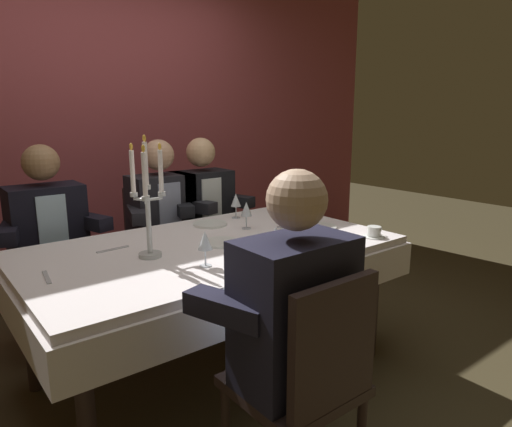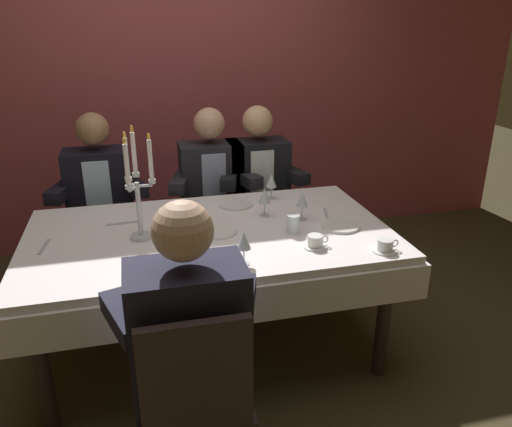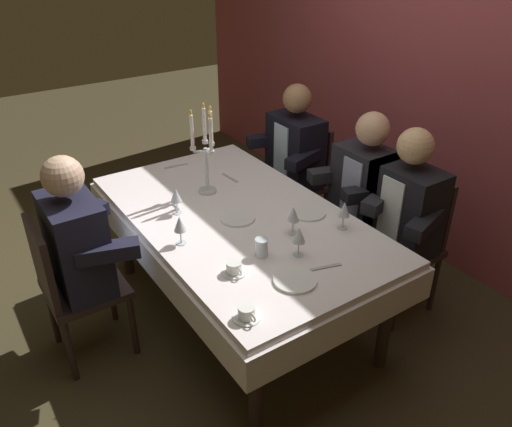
# 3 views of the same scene
# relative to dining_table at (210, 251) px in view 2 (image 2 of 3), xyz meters

# --- Properties ---
(ground_plane) EXTENTS (12.00, 12.00, 0.00)m
(ground_plane) POSITION_rel_dining_table_xyz_m (0.00, 0.00, -0.62)
(ground_plane) COLOR #3F3621
(back_wall) EXTENTS (6.00, 0.12, 2.70)m
(back_wall) POSITION_rel_dining_table_xyz_m (0.00, 1.66, 0.73)
(back_wall) COLOR #9F4247
(back_wall) RESTS_ON ground_plane
(dining_table) EXTENTS (1.94, 1.14, 0.74)m
(dining_table) POSITION_rel_dining_table_xyz_m (0.00, 0.00, 0.00)
(dining_table) COLOR white
(dining_table) RESTS_ON ground_plane
(candelabra) EXTENTS (0.15, 0.17, 0.58)m
(candelabra) POSITION_rel_dining_table_xyz_m (-0.35, -0.01, 0.38)
(candelabra) COLOR silver
(candelabra) RESTS_ON dining_table
(dinner_plate_0) EXTENTS (0.20, 0.20, 0.01)m
(dinner_plate_0) POSITION_rel_dining_table_xyz_m (0.04, -0.03, 0.13)
(dinner_plate_0) COLOR white
(dinner_plate_0) RESTS_ON dining_table
(dinner_plate_1) EXTENTS (0.21, 0.21, 0.01)m
(dinner_plate_1) POSITION_rel_dining_table_xyz_m (0.70, -0.11, 0.13)
(dinner_plate_1) COLOR white
(dinner_plate_1) RESTS_ON dining_table
(dinner_plate_2) EXTENTS (0.21, 0.21, 0.01)m
(dinner_plate_2) POSITION_rel_dining_table_xyz_m (0.22, 0.35, 0.13)
(dinner_plate_2) COLOR white
(dinner_plate_2) RESTS_ON dining_table
(wine_glass_0) EXTENTS (0.07, 0.07, 0.16)m
(wine_glass_0) POSITION_rel_dining_table_xyz_m (0.46, 0.41, 0.23)
(wine_glass_0) COLOR silver
(wine_glass_0) RESTS_ON dining_table
(wine_glass_1) EXTENTS (0.07, 0.07, 0.16)m
(wine_glass_1) POSITION_rel_dining_table_xyz_m (0.34, 0.14, 0.24)
(wine_glass_1) COLOR silver
(wine_glass_1) RESTS_ON dining_table
(wine_glass_2) EXTENTS (0.07, 0.07, 0.16)m
(wine_glass_2) POSITION_rel_dining_table_xyz_m (0.53, 0.04, 0.23)
(wine_glass_2) COLOR silver
(wine_glass_2) RESTS_ON dining_table
(wine_glass_3) EXTENTS (0.07, 0.07, 0.16)m
(wine_glass_3) POSITION_rel_dining_table_xyz_m (0.09, -0.41, 0.24)
(wine_glass_3) COLOR silver
(wine_glass_3) RESTS_ON dining_table
(wine_glass_4) EXTENTS (0.07, 0.07, 0.16)m
(wine_glass_4) POSITION_rel_dining_table_xyz_m (-0.21, -0.29, 0.23)
(wine_glass_4) COLOR silver
(wine_glass_4) RESTS_ON dining_table
(water_tumbler_0) EXTENTS (0.07, 0.07, 0.10)m
(water_tumbler_0) POSITION_rel_dining_table_xyz_m (0.42, -0.12, 0.17)
(water_tumbler_0) COLOR silver
(water_tumbler_0) RESTS_ON dining_table
(coffee_cup_0) EXTENTS (0.13, 0.12, 0.06)m
(coffee_cup_0) POSITION_rel_dining_table_xyz_m (0.48, -0.32, 0.15)
(coffee_cup_0) COLOR white
(coffee_cup_0) RESTS_ON dining_table
(coffee_cup_1) EXTENTS (0.13, 0.12, 0.06)m
(coffee_cup_1) POSITION_rel_dining_table_xyz_m (0.79, -0.45, 0.15)
(coffee_cup_1) COLOR white
(coffee_cup_1) RESTS_ON dining_table
(fork_0) EXTENTS (0.04, 0.17, 0.01)m
(fork_0) POSITION_rel_dining_table_xyz_m (-0.82, -0.00, 0.12)
(fork_0) COLOR #B7B7BC
(fork_0) RESTS_ON dining_table
(spoon_1) EXTENTS (0.17, 0.03, 0.01)m
(spoon_1) POSITION_rel_dining_table_xyz_m (-0.45, 0.22, 0.12)
(spoon_1) COLOR #B7B7BC
(spoon_1) RESTS_ON dining_table
(fork_2) EXTENTS (0.06, 0.17, 0.01)m
(fork_2) POSITION_rel_dining_table_xyz_m (0.69, 0.08, 0.12)
(fork_2) COLOR #B7B7BC
(fork_2) RESTS_ON dining_table
(seated_diner_0) EXTENTS (0.63, 0.48, 1.24)m
(seated_diner_0) POSITION_rel_dining_table_xyz_m (-0.59, 0.89, 0.11)
(seated_diner_0) COLOR #302220
(seated_diner_0) RESTS_ON ground_plane
(seated_diner_1) EXTENTS (0.63, 0.48, 1.24)m
(seated_diner_1) POSITION_rel_dining_table_xyz_m (-0.22, -0.89, 0.11)
(seated_diner_1) COLOR #302220
(seated_diner_1) RESTS_ON ground_plane
(seated_diner_2) EXTENTS (0.63, 0.48, 1.24)m
(seated_diner_2) POSITION_rel_dining_table_xyz_m (0.16, 0.89, 0.11)
(seated_diner_2) COLOR #302220
(seated_diner_2) RESTS_ON ground_plane
(seated_diner_3) EXTENTS (0.63, 0.48, 1.24)m
(seated_diner_3) POSITION_rel_dining_table_xyz_m (0.49, 0.89, 0.11)
(seated_diner_3) COLOR #302220
(seated_diner_3) RESTS_ON ground_plane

